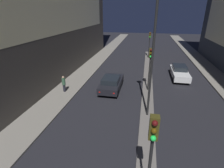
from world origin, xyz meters
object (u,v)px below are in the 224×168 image
object	(u,v)px
car_right_lane	(179,72)
traffic_light_far	(150,39)
street_lamp	(155,25)
pedestrian_on_left_sidewalk	(64,84)
traffic_light_near	(152,144)
traffic_light_mid	(150,60)
car_left_lane	(111,83)

from	to	relation	value
car_right_lane	traffic_light_far	bearing A→B (deg)	112.48
street_lamp	pedestrian_on_left_sidewalk	world-z (taller)	street_lamp
traffic_light_near	traffic_light_mid	size ratio (longest dim) A/B	1.00
traffic_light_near	traffic_light_mid	world-z (taller)	same
traffic_light_near	traffic_light_far	world-z (taller)	same
traffic_light_mid	street_lamp	distance (m)	5.80
traffic_light_far	car_right_lane	size ratio (longest dim) A/B	0.88
car_right_lane	car_left_lane	bearing A→B (deg)	-146.38
traffic_light_mid	car_left_lane	distance (m)	4.44
car_right_lane	traffic_light_mid	bearing A→B (deg)	-128.86
traffic_light_mid	pedestrian_on_left_sidewalk	bearing A→B (deg)	-166.31
traffic_light_mid	car_left_lane	world-z (taller)	traffic_light_mid
traffic_light_near	car_left_lane	size ratio (longest dim) A/B	0.92
traffic_light_near	car_right_lane	xyz separation A→B (m)	(3.66, 15.98, -2.47)
traffic_light_near	traffic_light_mid	distance (m)	11.43
traffic_light_far	street_lamp	size ratio (longest dim) A/B	0.43
traffic_light_mid	car_right_lane	world-z (taller)	traffic_light_mid
traffic_light_far	pedestrian_on_left_sidewalk	bearing A→B (deg)	-117.67
street_lamp	car_right_lane	distance (m)	11.54
traffic_light_mid	pedestrian_on_left_sidewalk	world-z (taller)	traffic_light_mid
traffic_light_near	street_lamp	distance (m)	7.60
traffic_light_near	traffic_light_mid	xyz separation A→B (m)	(0.00, 11.43, 0.00)
traffic_light_far	pedestrian_on_left_sidewalk	size ratio (longest dim) A/B	2.64
traffic_light_mid	car_left_lane	xyz separation A→B (m)	(-3.66, -0.33, -2.50)
traffic_light_mid	street_lamp	xyz separation A→B (m)	(0.00, -4.66, 3.45)
street_lamp	pedestrian_on_left_sidewalk	bearing A→B (deg)	161.47
car_left_lane	pedestrian_on_left_sidewalk	bearing A→B (deg)	-159.57
car_right_lane	street_lamp	bearing A→B (deg)	-111.69
car_right_lane	pedestrian_on_left_sidewalk	bearing A→B (deg)	-150.95
traffic_light_near	street_lamp	size ratio (longest dim) A/B	0.43
traffic_light_far	pedestrian_on_left_sidewalk	world-z (taller)	traffic_light_far
pedestrian_on_left_sidewalk	street_lamp	bearing A→B (deg)	-18.53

